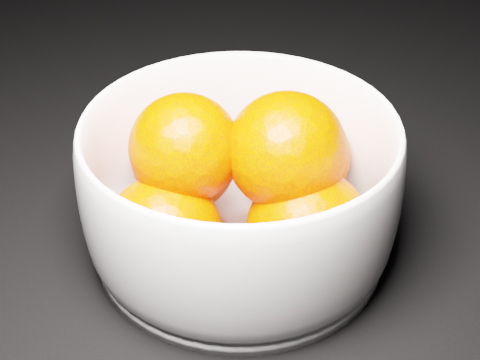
# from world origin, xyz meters

# --- Properties ---
(ground) EXTENTS (3.00, 3.00, 0.00)m
(ground) POSITION_xyz_m (0.00, 0.00, 0.00)
(ground) COLOR black
(ground) RESTS_ON ground
(bowl) EXTENTS (0.24, 0.24, 0.12)m
(bowl) POSITION_xyz_m (0.25, -0.09, 0.06)
(bowl) COLOR white
(bowl) RESTS_ON ground
(orange_pile) EXTENTS (0.19, 0.20, 0.14)m
(orange_pile) POSITION_xyz_m (0.25, -0.09, 0.07)
(orange_pile) COLOR #F43B00
(orange_pile) RESTS_ON bowl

